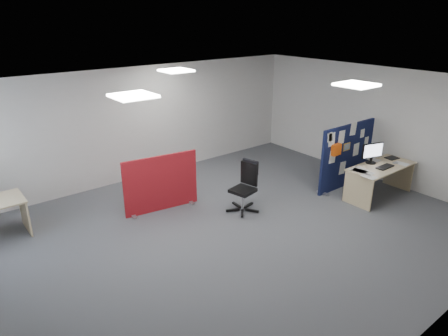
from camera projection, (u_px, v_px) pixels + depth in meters
floor at (230, 232)px, 7.48m from camera, size 9.00×9.00×0.00m
ceiling at (231, 88)px, 6.50m from camera, size 9.00×7.00×0.02m
wall_back at (138, 124)px, 9.55m from camera, size 9.00×0.02×2.70m
wall_front at (429, 253)px, 4.43m from camera, size 9.00×0.02×2.70m
wall_right at (376, 124)px, 9.59m from camera, size 0.02×7.00×2.70m
ceiling_lights at (222, 82)px, 7.19m from camera, size 4.10×4.10×0.04m
navy_divider at (346, 156)px, 9.20m from camera, size 1.83×0.30×1.54m
main_desk at (379, 173)px, 8.78m from camera, size 1.65×0.74×0.73m
monitor_main at (372, 152)px, 8.74m from camera, size 0.52×0.22×0.46m
keyboard at (385, 167)px, 8.58m from camera, size 0.45×0.18×0.02m
mouse at (395, 163)px, 8.80m from camera, size 0.11×0.09×0.03m
paper_tray at (392, 158)px, 9.13m from camera, size 0.31×0.26×0.01m
red_divider at (161, 184)px, 8.15m from camera, size 1.57×0.30×1.18m
office_chair at (246, 183)px, 8.16m from camera, size 0.68×0.67×1.03m
desk_papers at (370, 169)px, 8.51m from camera, size 1.46×0.85×0.00m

